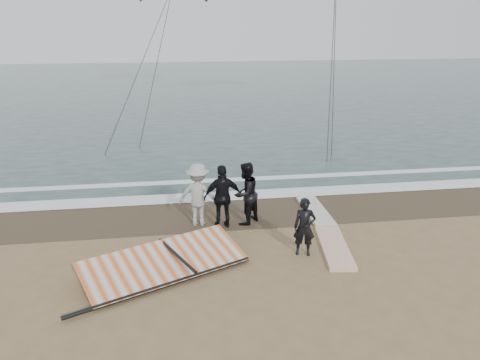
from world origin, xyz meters
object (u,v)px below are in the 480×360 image
object	(u,v)px
board_cream	(315,211)
sail_rig	(162,263)
man_main	(305,227)
board_white	(334,247)

from	to	relation	value
board_cream	sail_rig	distance (m)	5.65
man_main	board_cream	xyz separation A→B (m)	(1.14, 2.67, -0.73)
board_cream	sail_rig	world-z (taller)	sail_rig
board_white	sail_rig	distance (m)	4.60
board_white	board_cream	distance (m)	2.52
man_main	sail_rig	size ratio (longest dim) A/B	0.37
man_main	sail_rig	xyz separation A→B (m)	(-3.67, -0.30, -0.58)
board_cream	sail_rig	bearing A→B (deg)	-147.78
board_cream	sail_rig	xyz separation A→B (m)	(-4.80, -2.97, 0.14)
man_main	board_white	world-z (taller)	man_main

